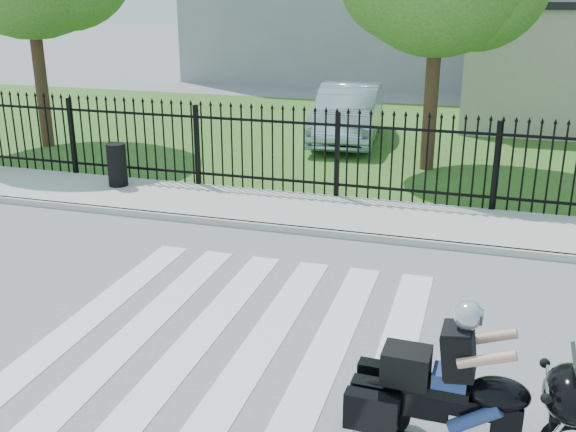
# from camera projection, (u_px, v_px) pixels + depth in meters

# --- Properties ---
(ground) EXTENTS (120.00, 120.00, 0.00)m
(ground) POSITION_uv_depth(u_px,v_px,m) (226.00, 346.00, 8.15)
(ground) COLOR slate
(ground) RESTS_ON ground
(crosswalk) EXTENTS (5.00, 5.50, 0.01)m
(crosswalk) POSITION_uv_depth(u_px,v_px,m) (226.00, 346.00, 8.14)
(crosswalk) COLOR silver
(crosswalk) RESTS_ON ground
(sidewalk) EXTENTS (40.00, 2.00, 0.12)m
(sidewalk) POSITION_uv_depth(u_px,v_px,m) (324.00, 214.00, 12.65)
(sidewalk) COLOR #ADAAA3
(sidewalk) RESTS_ON ground
(curb) EXTENTS (40.00, 0.12, 0.12)m
(curb) POSITION_uv_depth(u_px,v_px,m) (311.00, 231.00, 11.75)
(curb) COLOR #ADAAA3
(curb) RESTS_ON ground
(grass_strip) EXTENTS (40.00, 12.00, 0.02)m
(grass_strip) POSITION_uv_depth(u_px,v_px,m) (383.00, 138.00, 19.01)
(grass_strip) COLOR #2F5B1F
(grass_strip) RESTS_ON ground
(iron_fence) EXTENTS (26.00, 0.04, 1.80)m
(iron_fence) POSITION_uv_depth(u_px,v_px,m) (337.00, 158.00, 13.28)
(iron_fence) COLOR black
(iron_fence) RESTS_ON ground
(motorcycle_rider) EXTENTS (2.41, 0.76, 1.59)m
(motorcycle_rider) POSITION_uv_depth(u_px,v_px,m) (466.00, 393.00, 6.08)
(motorcycle_rider) COLOR black
(motorcycle_rider) RESTS_ON ground
(parked_car) EXTENTS (2.00, 4.73, 1.52)m
(parked_car) POSITION_uv_depth(u_px,v_px,m) (348.00, 113.00, 18.48)
(parked_car) COLOR #95ADBC
(parked_car) RESTS_ON grass_strip
(litter_bin) EXTENTS (0.46, 0.46, 0.90)m
(litter_bin) POSITION_uv_depth(u_px,v_px,m) (117.00, 165.00, 14.06)
(litter_bin) COLOR black
(litter_bin) RESTS_ON sidewalk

